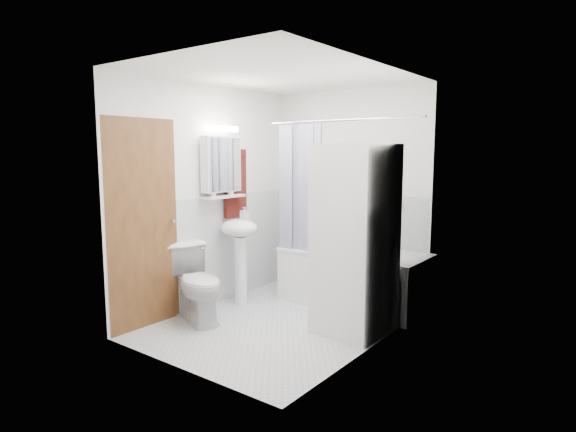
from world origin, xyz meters
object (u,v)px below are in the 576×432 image
Objects in this scene: washer_dryer at (354,239)px; toilet at (197,284)px; bathtub at (354,275)px; sink at (240,241)px.

toilet is (-1.40, -0.69, -0.50)m from washer_dryer.
washer_dryer is (0.39, -0.70, 0.54)m from bathtub.
bathtub is at bearing 122.69° from washer_dryer.
sink is at bearing 21.15° from toilet.
sink is 1.44m from washer_dryer.
washer_dryer is 2.29× the size of toilet.
sink reaches higher than toilet.
washer_dryer is (1.43, 0.01, 0.18)m from sink.
bathtub is 2.07× the size of toilet.
bathtub is at bearing 34.31° from sink.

